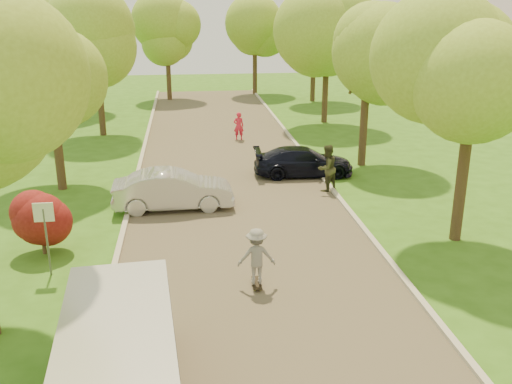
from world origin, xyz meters
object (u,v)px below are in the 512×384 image
dark_sedan (303,162)px  minivan (119,367)px  person_striped (239,126)px  longboard (257,283)px  person_olive (327,168)px  silver_sedan (173,190)px  skateboarder (257,256)px  street_sign (45,224)px

dark_sedan → minivan: bearing=158.6°
minivan → person_striped: (4.30, 21.94, -0.25)m
dark_sedan → longboard: dark_sedan is taller
person_olive → minivan: bearing=26.9°
minivan → silver_sedan: minivan is taller
person_striped → longboard: bearing=86.3°
minivan → dark_sedan: (6.50, 14.79, -0.39)m
skateboarder → person_olive: 8.73m
minivan → skateboarder: (3.14, 4.72, -0.13)m
minivan → person_olive: 14.38m
skateboarder → person_olive: bearing=-114.6°
silver_sedan → person_striped: size_ratio=2.85×
longboard → skateboarder: 0.81m
person_olive → silver_sedan: bearing=-21.6°
longboard → person_olive: size_ratio=0.43×
dark_sedan → skateboarder: (-3.36, -10.07, 0.26)m
silver_sedan → person_olive: 6.33m
silver_sedan → person_olive: size_ratio=2.31×
skateboarder → person_striped: 17.26m
minivan → silver_sedan: (0.83, 11.21, -0.29)m
dark_sedan → longboard: size_ratio=5.37×
longboard → person_striped: bearing=-92.2°
street_sign → person_striped: street_sign is taller
dark_sedan → longboard: 10.63m
dark_sedan → skateboarder: 10.62m
minivan → longboard: (3.14, 4.72, -0.94)m
longboard → person_striped: size_ratio=0.52×
silver_sedan → longboard: bearing=-161.9°
person_striped → skateboarder: bearing=86.3°
skateboarder → person_striped: (1.16, 17.22, -0.12)m
silver_sedan → skateboarder: (2.31, -6.49, 0.16)m
silver_sedan → skateboarder: skateboarder is taller
longboard → street_sign: bearing=-12.2°
skateboarder → silver_sedan: bearing=-68.7°
longboard → person_olive: (3.86, 7.83, 0.87)m
silver_sedan → person_striped: person_striped is taller
street_sign → skateboarder: 5.95m
street_sign → dark_sedan: street_sign is taller
skateboarder → person_striped: skateboarder is taller
longboard → skateboarder: (0.00, 0.00, 0.81)m
dark_sedan → person_striped: size_ratio=2.82×
dark_sedan → person_striped: 7.48m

